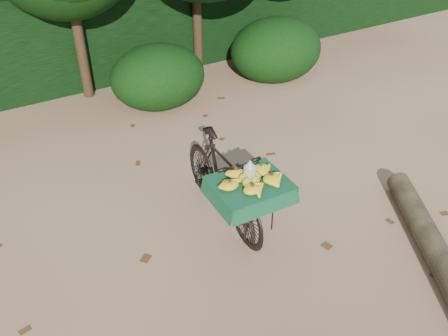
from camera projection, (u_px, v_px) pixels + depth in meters
ground at (200, 305)px, 4.80m from camera, size 80.00×80.00×0.00m
vendor_bicycle at (224, 181)px, 5.57m from camera, size 0.82×1.87×1.11m
hedge_backdrop at (37, 35)px, 8.73m from camera, size 26.00×1.80×1.80m
bush_clumps at (102, 92)px, 7.78m from camera, size 8.80×1.70×0.90m
leaf_litter at (173, 264)px, 5.25m from camera, size 7.00×7.30×0.01m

